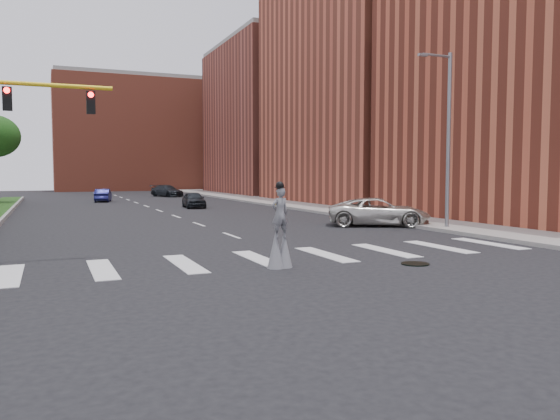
# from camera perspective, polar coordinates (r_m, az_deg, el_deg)

# --- Properties ---
(ground_plane) EXTENTS (160.00, 160.00, 0.00)m
(ground_plane) POSITION_cam_1_polar(r_m,az_deg,el_deg) (18.43, 2.63, -5.35)
(ground_plane) COLOR black
(ground_plane) RESTS_ON ground
(median_curb) EXTENTS (0.20, 60.00, 0.28)m
(median_curb) POSITION_cam_1_polar(r_m,az_deg,el_deg) (36.58, -27.01, -0.91)
(median_curb) COLOR gray
(median_curb) RESTS_ON ground
(sidewalk_right) EXTENTS (5.00, 90.00, 0.18)m
(sidewalk_right) POSITION_cam_1_polar(r_m,az_deg,el_deg) (46.22, 3.15, 0.39)
(sidewalk_right) COLOR gray
(sidewalk_right) RESTS_ON ground
(manhole) EXTENTS (0.90, 0.90, 0.04)m
(manhole) POSITION_cam_1_polar(r_m,az_deg,el_deg) (18.28, 13.94, -5.48)
(manhole) COLOR black
(manhole) RESTS_ON ground
(building_mid) EXTENTS (16.00, 22.00, 24.00)m
(building_mid) POSITION_cam_1_polar(r_m,az_deg,el_deg) (55.91, 9.86, 13.21)
(building_mid) COLOR #AE4D36
(building_mid) RESTS_ON ground
(building_far) EXTENTS (16.00, 22.00, 20.00)m
(building_far) POSITION_cam_1_polar(r_m,az_deg,el_deg) (76.79, -0.07, 9.24)
(building_far) COLOR brown
(building_far) RESTS_ON ground
(building_backdrop) EXTENTS (26.00, 14.00, 18.00)m
(building_backdrop) POSITION_cam_1_polar(r_m,az_deg,el_deg) (95.59, -14.80, 7.47)
(building_backdrop) COLOR #AE4D36
(building_backdrop) RESTS_ON ground
(streetlight) EXTENTS (2.05, 0.20, 9.00)m
(streetlight) POSITION_cam_1_polar(r_m,az_deg,el_deg) (29.29, 17.06, 7.55)
(streetlight) COLOR slate
(streetlight) RESTS_ON ground
(stilt_performer) EXTENTS (0.84, 0.57, 2.70)m
(stilt_performer) POSITION_cam_1_polar(r_m,az_deg,el_deg) (16.98, -0.01, -2.68)
(stilt_performer) COLOR #302013
(stilt_performer) RESTS_ON ground
(suv_crossing) EXTENTS (6.15, 4.93, 1.55)m
(suv_crossing) POSITION_cam_1_polar(r_m,az_deg,el_deg) (30.78, 10.29, -0.19)
(suv_crossing) COLOR beige
(suv_crossing) RESTS_ON ground
(car_near) EXTENTS (1.93, 4.10, 1.36)m
(car_near) POSITION_cam_1_polar(r_m,az_deg,el_deg) (46.19, -9.01, 1.08)
(car_near) COLOR black
(car_near) RESTS_ON ground
(car_mid) EXTENTS (2.07, 4.11, 1.29)m
(car_mid) POSITION_cam_1_polar(r_m,az_deg,el_deg) (57.67, -17.99, 1.47)
(car_mid) COLOR #16174E
(car_mid) RESTS_ON ground
(car_far) EXTENTS (3.80, 5.23, 1.41)m
(car_far) POSITION_cam_1_polar(r_m,az_deg,el_deg) (67.54, -11.72, 1.97)
(car_far) COLOR black
(car_far) RESTS_ON ground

